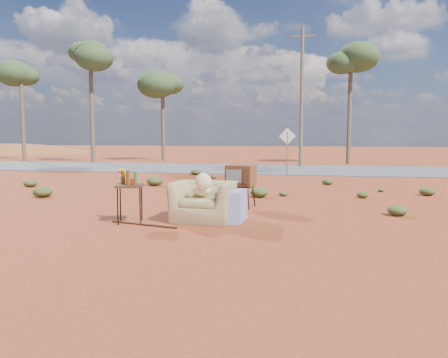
# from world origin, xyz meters

# --- Properties ---
(ground) EXTENTS (140.00, 140.00, 0.00)m
(ground) POSITION_xyz_m (0.00, 0.00, 0.00)
(ground) COLOR #923D1D
(ground) RESTS_ON ground
(highway) EXTENTS (140.00, 7.00, 0.04)m
(highway) POSITION_xyz_m (0.00, 15.00, 0.02)
(highway) COLOR #565659
(highway) RESTS_ON ground
(dirt_mound) EXTENTS (26.00, 18.00, 2.00)m
(dirt_mound) POSITION_xyz_m (-30.00, 34.00, 0.00)
(dirt_mound) COLOR #964E24
(dirt_mound) RESTS_ON ground
(armchair) EXTENTS (1.52, 0.95, 1.11)m
(armchair) POSITION_xyz_m (0.44, 0.42, 0.52)
(armchair) COLOR #988253
(armchair) RESTS_ON ground
(tv_unit) EXTENTS (0.76, 0.66, 1.07)m
(tv_unit) POSITION_xyz_m (0.84, 2.26, 0.80)
(tv_unit) COLOR black
(tv_unit) RESTS_ON ground
(side_table) EXTENTS (0.70, 0.70, 1.11)m
(side_table) POSITION_xyz_m (-1.15, -0.10, 0.82)
(side_table) COLOR #3A2515
(side_table) RESTS_ON ground
(rusty_bar) EXTENTS (1.53, 0.42, 0.04)m
(rusty_bar) POSITION_xyz_m (-0.73, -0.34, 0.02)
(rusty_bar) COLOR #4B1E14
(rusty_bar) RESTS_ON ground
(road_sign) EXTENTS (0.78, 0.06, 2.19)m
(road_sign) POSITION_xyz_m (1.50, 12.00, 1.50)
(road_sign) COLOR brown
(road_sign) RESTS_ON ground
(eucalyptus_far_left) EXTENTS (3.20, 3.20, 7.10)m
(eucalyptus_far_left) POSITION_xyz_m (-18.00, 20.00, 5.94)
(eucalyptus_far_left) COLOR brown
(eucalyptus_far_left) RESTS_ON ground
(eucalyptus_left) EXTENTS (3.20, 3.20, 8.10)m
(eucalyptus_left) POSITION_xyz_m (-12.00, 19.00, 6.92)
(eucalyptus_left) COLOR brown
(eucalyptus_left) RESTS_ON ground
(eucalyptus_near_left) EXTENTS (3.20, 3.20, 6.60)m
(eucalyptus_near_left) POSITION_xyz_m (-8.00, 22.00, 5.45)
(eucalyptus_near_left) COLOR brown
(eucalyptus_near_left) RESTS_ON ground
(eucalyptus_center) EXTENTS (3.20, 3.20, 7.60)m
(eucalyptus_center) POSITION_xyz_m (5.00, 21.00, 6.43)
(eucalyptus_center) COLOR brown
(eucalyptus_center) RESTS_ON ground
(utility_pole_center) EXTENTS (1.40, 0.20, 8.00)m
(utility_pole_center) POSITION_xyz_m (2.00, 17.50, 4.15)
(utility_pole_center) COLOR brown
(utility_pole_center) RESTS_ON ground
(scrub_patch) EXTENTS (17.49, 8.07, 0.33)m
(scrub_patch) POSITION_xyz_m (-0.82, 4.41, 0.14)
(scrub_patch) COLOR #424F22
(scrub_patch) RESTS_ON ground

